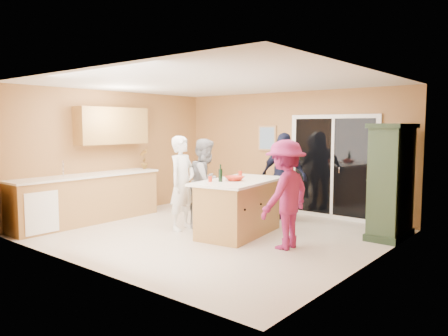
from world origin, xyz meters
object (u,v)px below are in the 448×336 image
Objects in this scene: kitchen_island at (239,209)px; woman_magenta at (285,194)px; woman_white at (182,183)px; woman_grey at (206,183)px; woman_navy at (284,177)px; green_hutch at (391,183)px.

woman_magenta reaches higher than kitchen_island.
woman_grey is at bearing -22.72° from woman_white.
woman_navy is 1.97m from woman_magenta.
kitchen_island is 1.18× the size of woman_grey.
woman_white is 2.08m from woman_magenta.
green_hutch reaches higher than woman_white.
woman_magenta is (1.94, -0.35, 0.01)m from woman_grey.
woman_magenta is (-1.04, -1.65, -0.10)m from green_hutch.
woman_navy is (1.02, 1.80, 0.02)m from woman_white.
kitchen_island is 1.16× the size of woman_magenta.
kitchen_island is 1.16m from woman_magenta.
green_hutch is at bearing -178.20° from woman_navy.
woman_grey is 0.98× the size of woman_magenta.
woman_white is at bearing -150.23° from green_hutch.
green_hutch is at bearing 148.90° from woman_magenta.
green_hutch is at bearing -67.57° from woman_white.
woman_grey is at bearing -99.21° from woman_magenta.
woman_grey is 1.97m from woman_magenta.
woman_magenta is at bearing -122.23° from green_hutch.
green_hutch is 1.17× the size of woman_grey.
woman_grey reaches higher than kitchen_island.
woman_white reaches higher than woman_grey.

